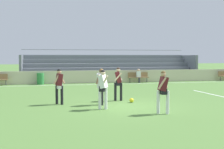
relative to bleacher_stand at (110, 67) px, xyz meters
The scene contains 14 objects.
ground_plane 15.41m from the bleacher_stand, 100.40° to the right, with size 160.00×160.00×0.00m, color #517A38.
field_line_sideline 5.15m from the bleacher_stand, 123.81° to the right, with size 44.00×0.12×0.01m, color white.
field_line_penalty_mark 12.67m from the bleacher_stand, 73.91° to the right, with size 0.12×4.40×0.01m, color white.
sideline_wall 3.95m from the bleacher_stand, 135.56° to the right, with size 48.00×0.16×1.07m, color beige.
bleacher_stand is the anchor object (origin of this frame).
bench_far_right 3.76m from the bleacher_stand, 61.58° to the right, with size 1.80×0.40×0.90m.
trash_bin 7.31m from the bleacher_stand, 154.50° to the right, with size 0.56×0.56×0.93m, color #2D7F3D.
spectator_seated 3.84m from the bleacher_stand, 62.42° to the right, with size 0.36×0.42×1.21m.
player_dark_on_ball 13.63m from the bleacher_stand, 101.14° to the right, with size 0.51×0.53×1.71m.
player_white_wide_right 14.97m from the bleacher_stand, 104.43° to the right, with size 0.61×0.52×1.71m.
player_dark_deep_cover 15.02m from the bleacher_stand, 112.12° to the right, with size 0.58×0.46×1.69m.
player_dark_dropping_back 17.35m from the bleacher_stand, 95.95° to the right, with size 0.57×0.45×1.71m.
player_white_wide_left 16.17m from the bleacher_stand, 103.98° to the right, with size 0.49×0.62×1.70m.
soccer_ball 14.33m from the bleacher_stand, 98.62° to the right, with size 0.22×0.22×0.22m, color yellow.
Camera 1 is at (-3.69, -13.24, 2.27)m, focal length 48.48 mm.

